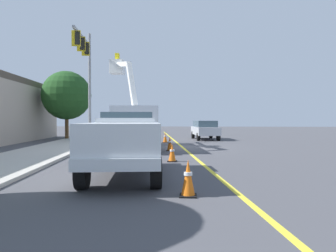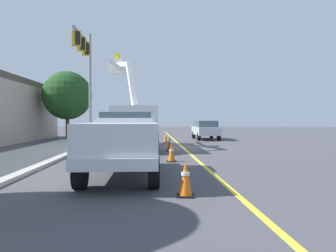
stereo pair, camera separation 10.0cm
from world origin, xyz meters
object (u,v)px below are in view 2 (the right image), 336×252
utility_bucket_truck (137,123)px  traffic_cone_leading (185,178)px  traffic_signal_mast (86,65)px  passing_minivan (205,129)px  traffic_cone_trailing (165,137)px  traffic_cone_mid_rear (170,144)px  traffic_cone_mid_front (171,153)px  service_pickup_truck (123,141)px

utility_bucket_truck → traffic_cone_leading: utility_bucket_truck is taller
utility_bucket_truck → traffic_signal_mast: (2.95, 4.32, 4.26)m
passing_minivan → traffic_cone_trailing: bearing=142.7°
utility_bucket_truck → traffic_cone_leading: 12.85m
traffic_cone_leading → traffic_signal_mast: traffic_signal_mast is taller
utility_bucket_truck → traffic_signal_mast: bearing=55.7°
traffic_signal_mast → passing_minivan: bearing=-56.7°
traffic_cone_mid_rear → traffic_cone_trailing: 6.37m
traffic_cone_trailing → passing_minivan: bearing=-37.3°
traffic_cone_mid_front → passing_minivan: bearing=-7.2°
passing_minivan → traffic_cone_leading: 21.17m
service_pickup_truck → traffic_cone_mid_rear: service_pickup_truck is taller
service_pickup_truck → traffic_cone_trailing: bearing=0.2°
traffic_cone_leading → traffic_cone_mid_rear: 10.68m
traffic_cone_leading → traffic_cone_trailing: bearing=7.1°
utility_bucket_truck → service_pickup_truck: 9.99m
utility_bucket_truck → traffic_signal_mast: 6.75m
traffic_cone_mid_front → traffic_cone_trailing: 10.99m
utility_bucket_truck → traffic_cone_mid_front: size_ratio=11.00×
service_pickup_truck → traffic_cone_trailing: size_ratio=7.15×
service_pickup_truck → passing_minivan: service_pickup_truck is taller
traffic_cone_mid_front → traffic_cone_mid_rear: bearing=5.6°
traffic_cone_trailing → utility_bucket_truck: bearing=163.2°
utility_bucket_truck → traffic_cone_trailing: (4.61, -1.40, -1.19)m
service_pickup_truck → traffic_cone_leading: bearing=-139.9°
passing_minivan → traffic_cone_mid_rear: (-10.53, 2.35, -0.56)m
utility_bucket_truck → traffic_cone_mid_rear: (-1.70, -2.26, -1.19)m
traffic_cone_leading → traffic_cone_mid_rear: (10.60, 1.24, -0.02)m
traffic_cone_mid_rear → traffic_cone_trailing: (6.31, 0.86, -0.01)m
utility_bucket_truck → traffic_cone_mid_front: (-6.30, -2.71, -1.22)m
service_pickup_truck → traffic_cone_mid_front: size_ratio=7.58×
traffic_cone_leading → traffic_signal_mast: size_ratio=0.10×
service_pickup_truck → passing_minivan: 18.97m
service_pickup_truck → traffic_cone_leading: 3.26m
service_pickup_truck → traffic_cone_trailing: service_pickup_truck is taller
passing_minivan → traffic_cone_leading: size_ratio=5.81×
traffic_cone_mid_front → traffic_cone_trailing: traffic_cone_trailing is taller
utility_bucket_truck → traffic_cone_mid_rear: bearing=-127.0°
passing_minivan → traffic_signal_mast: 11.75m
traffic_cone_leading → traffic_cone_mid_front: (6.01, 0.79, -0.05)m
passing_minivan → traffic_cone_leading: bearing=177.0°
traffic_cone_mid_rear → service_pickup_truck: bearing=174.4°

